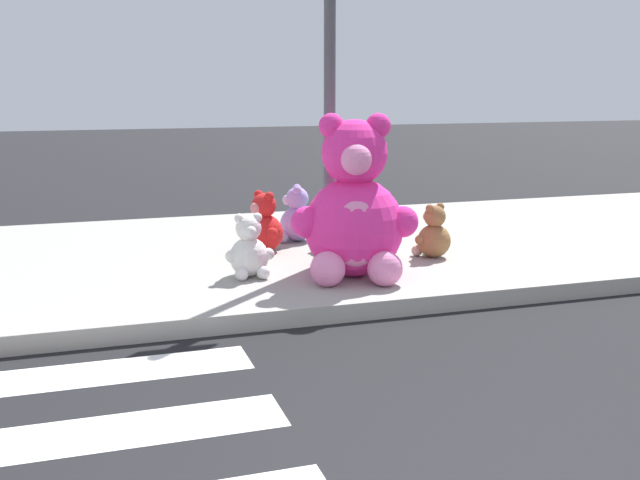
% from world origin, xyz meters
% --- Properties ---
extents(sidewalk, '(28.00, 4.40, 0.15)m').
position_xyz_m(sidewalk, '(0.00, 5.20, 0.07)').
color(sidewalk, '#9E9B93').
rests_on(sidewalk, ground_plane).
extents(sign_pole, '(0.56, 0.11, 3.20)m').
position_xyz_m(sign_pole, '(1.00, 4.40, 1.85)').
color(sign_pole, '#4C4C51').
rests_on(sign_pole, sidewalk).
extents(plush_pink_large, '(1.08, 1.03, 1.45)m').
position_xyz_m(plush_pink_large, '(1.03, 3.81, 0.73)').
color(plush_pink_large, '#F22D93').
rests_on(plush_pink_large, sidewalk).
extents(plush_lavender, '(0.44, 0.47, 0.62)m').
position_xyz_m(plush_lavender, '(0.97, 5.47, 0.40)').
color(plush_lavender, '#B28CD8').
rests_on(plush_lavender, sidewalk).
extents(plush_brown, '(0.40, 0.39, 0.54)m').
position_xyz_m(plush_brown, '(2.05, 4.30, 0.37)').
color(plush_brown, olive).
rests_on(plush_brown, sidewalk).
extents(plush_red, '(0.45, 0.45, 0.63)m').
position_xyz_m(plush_red, '(0.50, 5.05, 0.40)').
color(plush_red, red).
rests_on(plush_red, sidewalk).
extents(plush_teal, '(0.47, 0.46, 0.66)m').
position_xyz_m(plush_teal, '(1.32, 5.02, 0.41)').
color(plush_teal, teal).
rests_on(plush_teal, sidewalk).
extents(plush_tan, '(0.49, 0.44, 0.64)m').
position_xyz_m(plush_tan, '(1.53, 4.55, 0.41)').
color(plush_tan, tan).
rests_on(plush_tan, sidewalk).
extents(plush_white, '(0.44, 0.39, 0.57)m').
position_xyz_m(plush_white, '(0.14, 4.09, 0.38)').
color(plush_white, white).
rests_on(plush_white, sidewalk).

